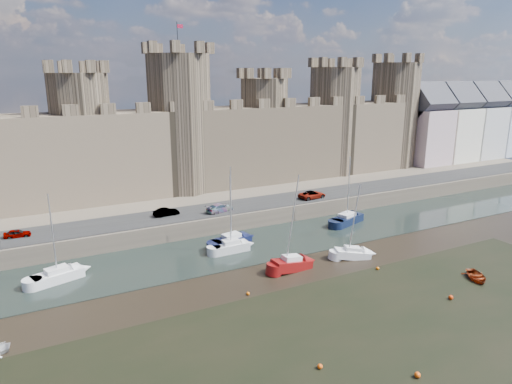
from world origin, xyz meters
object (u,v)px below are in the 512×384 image
sailboat_5 (352,253)px  car_3 (312,195)px  sailboat_2 (231,246)px  sailboat_4 (292,263)px  car_1 (166,212)px  sailboat_1 (231,240)px  sailboat_0 (58,275)px  sailboat_3 (347,219)px  car_2 (220,208)px  car_0 (17,234)px

sailboat_5 → car_3: bearing=90.2°
sailboat_2 → sailboat_4: sailboat_4 is taller
car_1 → sailboat_1: 11.29m
car_3 → sailboat_5: sailboat_5 is taller
sailboat_0 → sailboat_3: (41.19, 1.33, 0.02)m
sailboat_0 → sailboat_1: 21.58m
car_1 → sailboat_3: bearing=-112.5°
car_2 → car_0: bearing=70.9°
car_0 → sailboat_1: 26.96m
car_2 → car_3: car_3 is taller
car_3 → sailboat_4: sailboat_4 is taller
car_1 → car_2: car_2 is taller
sailboat_5 → sailboat_1: bearing=157.0°
car_1 → sailboat_4: sailboat_4 is taller
car_3 → sailboat_0: 40.39m
car_0 → car_2: car_2 is taller
sailboat_0 → sailboat_5: 34.80m
car_0 → sailboat_4: 34.47m
car_1 → car_0: bearing=86.4°
car_0 → sailboat_4: bearing=-118.6°
car_3 → sailboat_3: sailboat_3 is taller
sailboat_4 → sailboat_5: bearing=-6.5°
sailboat_4 → car_0: bearing=142.4°
sailboat_5 → sailboat_3: bearing=73.5°
car_2 → sailboat_3: 19.57m
car_2 → car_3: bearing=-105.9°
car_2 → car_3: size_ratio=0.93×
sailboat_0 → sailboat_1: (21.56, 0.87, 0.05)m
car_0 → car_1: size_ratio=0.85×
sailboat_0 → sailboat_2: 20.69m
sailboat_3 → car_1: bearing=142.5°
sailboat_0 → sailboat_1: sailboat_1 is taller
sailboat_0 → sailboat_1: size_ratio=0.93×
sailboat_0 → sailboat_3: sailboat_3 is taller
car_1 → sailboat_0: 18.60m
sailboat_2 → car_2: bearing=74.2°
car_3 → sailboat_1: (-17.88, -7.49, -2.32)m
car_0 → sailboat_1: size_ratio=0.29×
car_2 → sailboat_1: size_ratio=0.41×
sailboat_1 → sailboat_4: (3.23, -10.11, -0.02)m
sailboat_3 → sailboat_4: size_ratio=0.91×
sailboat_2 → car_0: bearing=154.4°
sailboat_1 → sailboat_3: 19.63m
car_1 → sailboat_1: sailboat_1 is taller
car_3 → car_2: bearing=84.5°
sailboat_0 → sailboat_4: sailboat_4 is taller
car_1 → sailboat_2: 12.45m
car_1 → sailboat_2: (5.21, -11.07, -2.29)m
sailboat_2 → sailboat_5: (12.76, -8.71, -0.12)m
car_0 → sailboat_2: sailboat_2 is taller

